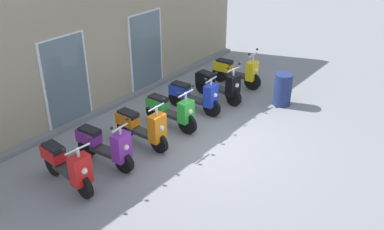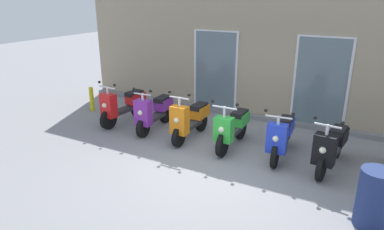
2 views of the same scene
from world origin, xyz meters
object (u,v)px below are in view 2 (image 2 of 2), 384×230
(scooter_green, at_px, (233,127))
(scooter_black, at_px, (331,146))
(scooter_purple, at_px, (154,112))
(curb_bollard, at_px, (92,99))
(scooter_red, at_px, (123,105))
(scooter_orange, at_px, (190,119))
(scooter_blue, at_px, (281,135))
(trash_bin, at_px, (374,198))

(scooter_green, distance_m, scooter_black, 2.05)
(scooter_purple, bearing_deg, curb_bollard, 171.22)
(scooter_red, distance_m, curb_bollard, 1.50)
(scooter_green, relative_size, curb_bollard, 2.26)
(scooter_red, relative_size, scooter_orange, 1.04)
(scooter_orange, relative_size, scooter_blue, 0.96)
(scooter_orange, bearing_deg, scooter_purple, 175.80)
(scooter_green, relative_size, scooter_blue, 0.98)
(scooter_purple, relative_size, trash_bin, 1.72)
(scooter_red, relative_size, trash_bin, 1.79)
(scooter_green, xyz_separation_m, scooter_blue, (1.06, 0.06, -0.00))
(scooter_purple, xyz_separation_m, trash_bin, (4.95, -1.65, -0.02))
(scooter_purple, height_order, scooter_blue, scooter_purple)
(scooter_black, relative_size, trash_bin, 1.83)
(scooter_green, bearing_deg, scooter_black, -0.85)
(scooter_green, bearing_deg, scooter_red, 179.00)
(scooter_blue, distance_m, trash_bin, 2.44)
(trash_bin, bearing_deg, scooter_blue, 137.04)
(scooter_red, relative_size, scooter_blue, 1.00)
(scooter_green, distance_m, curb_bollard, 4.56)
(scooter_orange, bearing_deg, scooter_blue, 2.61)
(trash_bin, bearing_deg, scooter_black, 117.03)
(scooter_red, bearing_deg, scooter_blue, 0.10)
(scooter_red, distance_m, trash_bin, 6.16)
(scooter_red, bearing_deg, scooter_orange, -2.49)
(scooter_red, distance_m, scooter_black, 5.13)
(scooter_green, xyz_separation_m, curb_bollard, (-4.54, 0.42, -0.12))
(curb_bollard, relative_size, trash_bin, 0.78)
(scooter_black, bearing_deg, curb_bollard, 176.09)
(scooter_orange, xyz_separation_m, trash_bin, (3.89, -1.57, -0.04))
(scooter_orange, xyz_separation_m, scooter_blue, (2.11, 0.10, -0.02))
(scooter_orange, distance_m, curb_bollard, 3.52)
(scooter_red, relative_size, scooter_black, 0.98)
(scooter_blue, bearing_deg, curb_bollard, 176.34)
(scooter_orange, height_order, scooter_green, scooter_orange)
(curb_bollard, xyz_separation_m, trash_bin, (7.38, -2.02, 0.10))
(scooter_purple, distance_m, scooter_blue, 3.16)
(scooter_orange, height_order, curb_bollard, scooter_orange)
(scooter_green, height_order, scooter_blue, scooter_green)
(scooter_orange, height_order, scooter_black, scooter_orange)
(scooter_purple, height_order, trash_bin, scooter_purple)
(scooter_purple, bearing_deg, scooter_black, -1.02)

